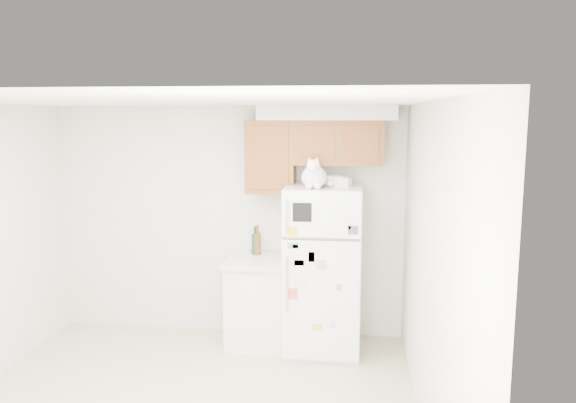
# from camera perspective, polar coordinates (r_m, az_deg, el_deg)

# --- Properties ---
(room_shell) EXTENTS (3.84, 4.04, 2.52)m
(room_shell) POSITION_cam_1_polar(r_m,az_deg,el_deg) (4.40, -9.55, -0.87)
(room_shell) COLOR beige
(room_shell) RESTS_ON ground_plane
(refrigerator) EXTENTS (0.76, 0.78, 1.70)m
(refrigerator) POSITION_cam_1_polar(r_m,az_deg,el_deg) (5.75, 3.55, -6.87)
(refrigerator) COLOR white
(refrigerator) RESTS_ON ground_plane
(base_counter) EXTENTS (0.64, 0.64, 0.92)m
(base_counter) POSITION_cam_1_polar(r_m,az_deg,el_deg) (6.01, -3.13, -10.06)
(base_counter) COLOR white
(base_counter) RESTS_ON ground_plane
(cat) EXTENTS (0.31, 0.45, 0.32)m
(cat) POSITION_cam_1_polar(r_m,az_deg,el_deg) (5.44, 2.68, 2.61)
(cat) COLOR white
(cat) RESTS_ON refrigerator
(storage_box_back) EXTENTS (0.21, 0.18, 0.10)m
(storage_box_back) POSITION_cam_1_polar(r_m,az_deg,el_deg) (5.62, 4.98, 2.09)
(storage_box_back) COLOR white
(storage_box_back) RESTS_ON refrigerator
(storage_box_front) EXTENTS (0.18, 0.15, 0.09)m
(storage_box_front) POSITION_cam_1_polar(r_m,az_deg,el_deg) (5.56, 5.58, 1.96)
(storage_box_front) COLOR white
(storage_box_front) RESTS_ON refrigerator
(bottle_green) EXTENTS (0.07, 0.07, 0.31)m
(bottle_green) POSITION_cam_1_polar(r_m,az_deg,el_deg) (6.03, -3.38, -3.96)
(bottle_green) COLOR #19381E
(bottle_green) RESTS_ON base_counter
(bottle_amber) EXTENTS (0.07, 0.07, 0.32)m
(bottle_amber) POSITION_cam_1_polar(r_m,az_deg,el_deg) (6.02, -3.12, -3.93)
(bottle_amber) COLOR #593814
(bottle_amber) RESTS_ON base_counter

